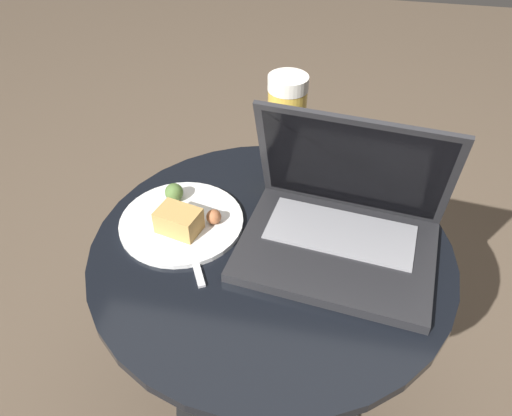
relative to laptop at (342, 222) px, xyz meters
The scene contains 6 objects.
ground_plane 0.59m from the laptop, 164.89° to the right, with size 6.00×6.00×0.00m, color brown.
table 0.26m from the laptop, 164.89° to the right, with size 0.62×0.62×0.53m.
laptop is the anchor object (origin of this frame).
beer_glass 0.20m from the laptop, 130.27° to the left, with size 0.07×0.07×0.23m.
snack_plate 0.28m from the laptop, behind, with size 0.22×0.22×0.05m.
fork 0.26m from the laptop, 166.92° to the right, with size 0.09×0.16×0.00m.
Camera 1 is at (0.09, -0.60, 1.13)m, focal length 35.00 mm.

